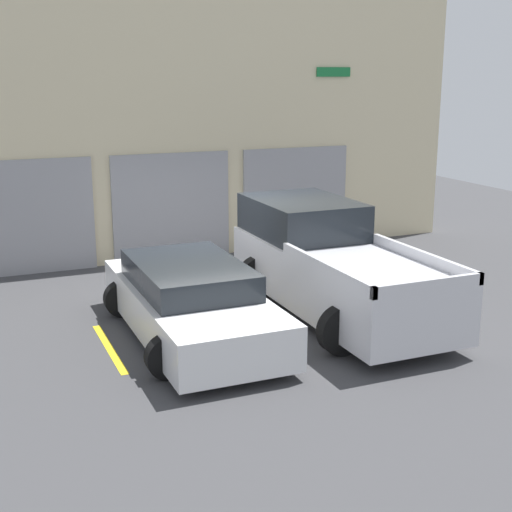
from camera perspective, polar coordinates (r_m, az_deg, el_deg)
The scene contains 7 objects.
ground_plane at distance 13.91m, azimuth -2.37°, elevation -3.00°, with size 28.00×28.00×0.00m, color #3D3D3F.
shophouse_building at distance 16.44m, azimuth -6.60°, elevation 9.99°, with size 14.14×0.68×5.95m.
pickup_truck at distance 12.74m, azimuth 5.94°, elevation -0.66°, with size 2.44×5.21×1.85m.
sedan_white at distance 11.55m, azimuth -5.25°, elevation -3.64°, with size 2.26×4.64×1.23m.
parking_stripe_far_left at distance 11.42m, azimuth -11.65°, elevation -7.23°, with size 0.12×2.20×0.01m, color gold.
parking_stripe_left at distance 12.17m, azimuth 0.92°, elevation -5.55°, with size 0.12×2.20×0.01m, color gold.
parking_stripe_centre at distance 13.43m, azimuth 11.52°, elevation -3.91°, with size 0.12×2.20×0.01m, color gold.
Camera 1 is at (-4.63, -12.44, 4.15)m, focal length 50.00 mm.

